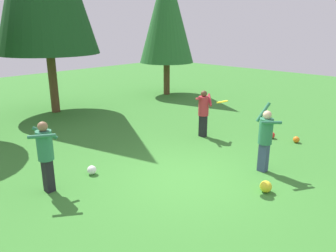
{
  "coord_description": "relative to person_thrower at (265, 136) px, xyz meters",
  "views": [
    {
      "loc": [
        -5.58,
        -4.69,
        3.59
      ],
      "look_at": [
        0.39,
        0.98,
        1.05
      ],
      "focal_mm": 35.2,
      "sensor_mm": 36.0,
      "label": 1
    }
  ],
  "objects": [
    {
      "name": "person_bystander",
      "position": [
        1.12,
        2.8,
        -0.03
      ],
      "size": [
        0.71,
        0.71,
        1.56
      ],
      "rotation": [
        0.0,
        0.0,
        -2.35
      ],
      "color": "black",
      "rests_on": "ground_plane"
    },
    {
      "name": "ball_red",
      "position": [
        2.52,
        1.02,
        -0.84
      ],
      "size": [
        0.22,
        0.22,
        0.22
      ],
      "primitive_type": "sphere",
      "color": "red",
      "rests_on": "ground_plane"
    },
    {
      "name": "person_catcher",
      "position": [
        -4.28,
        2.96,
        0.02
      ],
      "size": [
        0.72,
        0.71,
        1.63
      ],
      "rotation": [
        0.0,
        0.0,
        -0.61
      ],
      "color": "black",
      "rests_on": "ground_plane"
    },
    {
      "name": "tree_far_right",
      "position": [
        5.37,
        8.54,
        3.22
      ],
      "size": [
        2.79,
        2.79,
        6.67
      ],
      "color": "brown",
      "rests_on": "ground_plane"
    },
    {
      "name": "ball_orange",
      "position": [
        2.67,
        0.25,
        -0.84
      ],
      "size": [
        0.2,
        0.2,
        0.2
      ],
      "primitive_type": "sphere",
      "color": "orange",
      "rests_on": "ground_plane"
    },
    {
      "name": "ball_white",
      "position": [
        -3.14,
        2.99,
        -0.83
      ],
      "size": [
        0.23,
        0.23,
        0.23
      ],
      "primitive_type": "sphere",
      "color": "white",
      "rests_on": "ground_plane"
    },
    {
      "name": "ball_yellow",
      "position": [
        -0.98,
        -0.6,
        -0.81
      ],
      "size": [
        0.27,
        0.27,
        0.27
      ],
      "primitive_type": "sphere",
      "color": "yellow",
      "rests_on": "ground_plane"
    },
    {
      "name": "frisbee",
      "position": [
        -1.0,
        0.65,
        0.93
      ],
      "size": [
        0.28,
        0.28,
        0.1
      ],
      "color": "yellow"
    },
    {
      "name": "ground_plane",
      "position": [
        -1.7,
        1.11,
        -0.95
      ],
      "size": [
        40.0,
        40.0,
        0.0
      ],
      "primitive_type": "plane",
      "color": "#387A2D"
    },
    {
      "name": "person_thrower",
      "position": [
        0.0,
        0.0,
        0.0
      ],
      "size": [
        0.65,
        0.65,
        1.76
      ],
      "rotation": [
        0.0,
        0.0,
        2.57
      ],
      "color": "#38476B",
      "rests_on": "ground_plane"
    }
  ]
}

